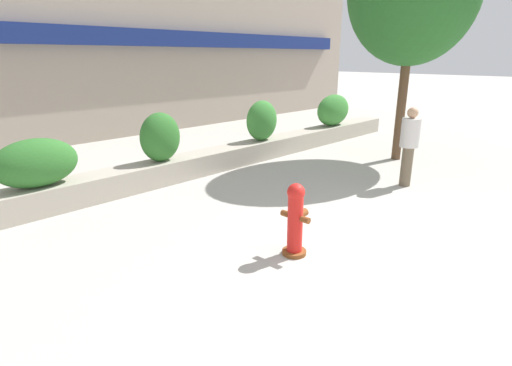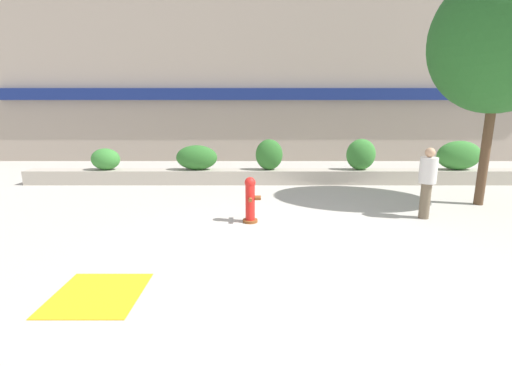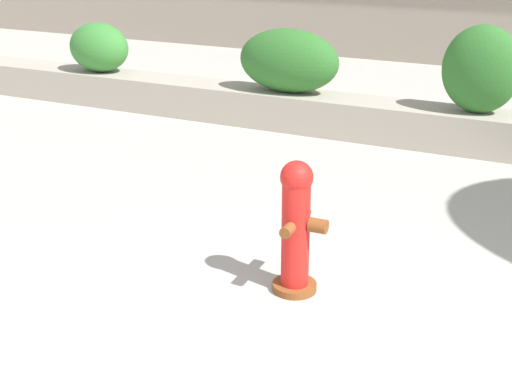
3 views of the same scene
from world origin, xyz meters
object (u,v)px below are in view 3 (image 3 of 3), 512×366
Objects in this scene: hedge_bush_1 at (289,61)px; hedge_bush_2 at (481,69)px; fire_hydrant at (296,226)px; hedge_bush_0 at (99,47)px.

hedge_bush_2 reaches higher than hedge_bush_1.
hedge_bush_2 is at bearing 0.00° from hedge_bush_1.
hedge_bush_1 is 1.35× the size of fire_hydrant.
fire_hydrant is (1.98, -4.34, -0.39)m from hedge_bush_1.
hedge_bush_0 reaches higher than fire_hydrant.
hedge_bush_0 is 6.80m from fire_hydrant.
hedge_bush_2 is at bearing 0.00° from hedge_bush_0.
hedge_bush_1 is at bearing 180.00° from hedge_bush_2.
hedge_bush_1 reaches higher than hedge_bush_0.
hedge_bush_2 is 1.01× the size of fire_hydrant.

